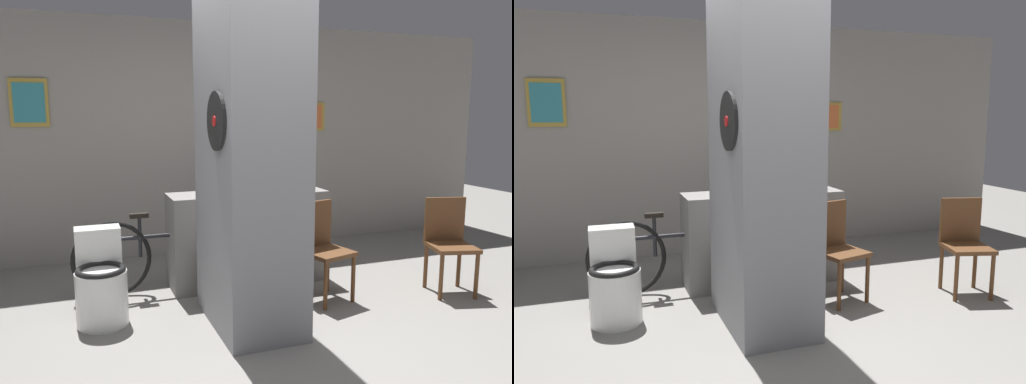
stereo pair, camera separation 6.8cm
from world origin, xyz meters
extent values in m
plane|color=gray|center=(0.00, 0.00, 0.00)|extent=(14.00, 14.00, 0.00)
cube|color=gray|center=(0.00, 2.63, 1.30)|extent=(8.00, 0.06, 2.60)
cube|color=#B79338|center=(-1.60, 2.58, 1.70)|extent=(0.36, 0.02, 0.48)
cube|color=teal|center=(-1.60, 2.57, 1.70)|extent=(0.30, 0.01, 0.39)
cube|color=#B79338|center=(1.50, 2.58, 1.55)|extent=(0.44, 0.02, 0.34)
cube|color=#D86633|center=(1.50, 2.57, 1.55)|extent=(0.36, 0.01, 0.28)
cube|color=#B79338|center=(0.70, 2.58, 1.85)|extent=(0.28, 0.02, 0.38)
cube|color=#B24C8C|center=(0.70, 2.57, 1.85)|extent=(0.23, 0.01, 0.31)
cube|color=gray|center=(-0.01, 0.49, 1.30)|extent=(0.59, 0.98, 2.60)
cylinder|color=black|center=(-0.31, 0.29, 1.55)|extent=(0.03, 0.40, 0.40)
cylinder|color=red|center=(-0.33, 0.29, 1.55)|extent=(0.01, 0.07, 0.07)
cube|color=gray|center=(0.30, 1.38, 0.43)|extent=(1.48, 0.44, 0.87)
cylinder|color=white|center=(-1.08, 0.85, 0.21)|extent=(0.39, 0.39, 0.42)
torus|color=black|center=(-1.08, 0.85, 0.43)|extent=(0.37, 0.37, 0.04)
cube|color=white|center=(-1.08, 1.10, 0.56)|extent=(0.35, 0.20, 0.28)
cylinder|color=brown|center=(0.65, 0.50, 0.20)|extent=(0.04, 0.04, 0.41)
cylinder|color=brown|center=(0.96, 0.58, 0.20)|extent=(0.04, 0.04, 0.41)
cylinder|color=brown|center=(0.57, 0.80, 0.20)|extent=(0.04, 0.04, 0.41)
cylinder|color=brown|center=(0.88, 0.88, 0.20)|extent=(0.04, 0.04, 0.41)
cube|color=brown|center=(0.77, 0.69, 0.43)|extent=(0.45, 0.45, 0.04)
cube|color=brown|center=(0.73, 0.85, 0.64)|extent=(0.37, 0.12, 0.40)
cylinder|color=brown|center=(1.69, 0.34, 0.20)|extent=(0.04, 0.04, 0.41)
cylinder|color=brown|center=(2.00, 0.26, 0.20)|extent=(0.04, 0.04, 0.41)
cylinder|color=brown|center=(1.78, 0.65, 0.20)|extent=(0.04, 0.04, 0.41)
cylinder|color=brown|center=(2.08, 0.56, 0.20)|extent=(0.04, 0.04, 0.41)
cube|color=brown|center=(1.89, 0.45, 0.43)|extent=(0.46, 0.46, 0.04)
cube|color=brown|center=(1.93, 0.62, 0.64)|extent=(0.37, 0.13, 0.40)
torus|color=black|center=(-0.95, 1.40, 0.34)|extent=(0.68, 0.04, 0.68)
torus|color=black|center=(0.03, 1.40, 0.34)|extent=(0.68, 0.04, 0.68)
cylinder|color=black|center=(-0.46, 1.40, 0.52)|extent=(0.91, 0.04, 0.04)
cylinder|color=black|center=(-0.71, 1.40, 0.52)|extent=(0.03, 0.03, 0.35)
cylinder|color=black|center=(-0.02, 1.40, 0.52)|extent=(0.03, 0.03, 0.32)
cube|color=black|center=(-0.71, 1.40, 0.71)|extent=(0.16, 0.06, 0.04)
cylinder|color=#262626|center=(-0.02, 1.40, 0.68)|extent=(0.03, 0.42, 0.03)
cylinder|color=#19598C|center=(0.29, 1.34, 0.97)|extent=(0.07, 0.07, 0.21)
cylinder|color=#19598C|center=(0.29, 1.34, 1.12)|extent=(0.03, 0.03, 0.09)
sphere|color=#333333|center=(0.29, 1.34, 1.18)|extent=(0.03, 0.03, 0.03)
camera|label=1|loc=(-1.24, -2.95, 1.62)|focal=35.00mm
camera|label=2|loc=(-1.17, -2.98, 1.62)|focal=35.00mm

